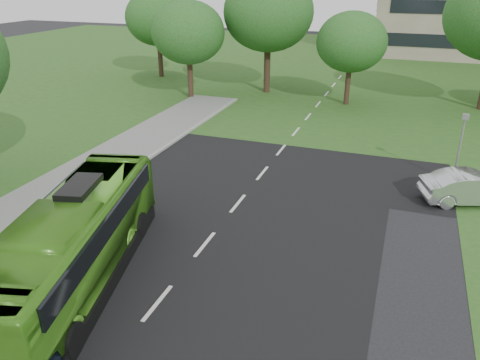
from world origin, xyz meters
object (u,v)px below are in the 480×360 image
Objects in this scene: bus at (73,244)px; sedan at (472,188)px; tree_park_a at (188,33)px; tree_park_f at (158,18)px; tree_park_b at (268,13)px; camera_pole at (461,139)px; tree_park_c at (352,42)px.

bus is 18.35m from sedan.
tree_park_a is 10.37m from tree_park_f.
tree_park_b is (5.75, 4.45, 1.44)m from tree_park_a.
tree_park_f is (-7.11, 7.53, 0.39)m from tree_park_a.
bus is 19.42m from camera_pole.
bus is 3.01× the size of camera_pole.
sedan is 2.87m from camera_pole.
tree_park_a is at bearing -169.64° from tree_park_c.
tree_park_a is 24.69m from camera_pole.
bus is (15.06, -33.86, -4.44)m from tree_park_f.
tree_park_c reaches higher than sedan.
camera_pole is at bearing -34.82° from tree_park_f.
camera_pole reaches higher than bus.
bus is (-5.52, -28.79, -3.56)m from tree_park_c.
bus is at bearing -120.61° from camera_pole.
tree_park_a is 1.73× the size of sedan.
tree_park_c is at bearing 130.56° from camera_pole.
camera_pole is at bearing -29.85° from tree_park_a.
tree_park_c is at bearing -13.84° from tree_park_f.
tree_park_b is 25.62m from sedan.
tree_park_b is 8.19m from tree_park_c.
tree_park_a is at bearing 92.44° from bus.
tree_park_a reaches higher than camera_pole.
bus is 2.38× the size of sedan.
tree_park_f reaches higher than tree_park_a.
tree_park_a is 0.94× the size of tree_park_f.
sedan is at bearing -61.16° from camera_pole.
sedan is at bearing -37.13° from tree_park_f.
tree_park_f is 1.85× the size of sedan.
tree_park_c is 1.58× the size of sedan.
tree_park_c is 16.80m from camera_pole.
sedan is at bearing -33.39° from tree_park_a.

